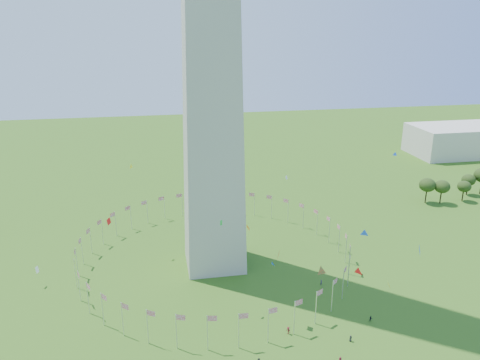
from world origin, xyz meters
name	(u,v)px	position (x,y,z in m)	size (l,w,h in m)	color
flag_ring	(215,250)	(0.00, 50.00, 4.50)	(80.24, 80.24, 9.00)	silver
gov_building_east_a	(457,140)	(150.00, 150.00, 8.00)	(50.00, 30.00, 16.00)	beige
kites_aloft	(302,246)	(17.20, 19.71, 19.06)	(113.36, 78.51, 37.71)	blue
tree_line_east	(475,187)	(114.53, 85.66, 4.98)	(53.70, 15.48, 11.44)	#304A18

